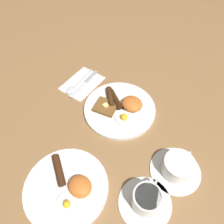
{
  "coord_description": "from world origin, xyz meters",
  "views": [
    {
      "loc": [
        -0.31,
        0.44,
        0.69
      ],
      "look_at": [
        0.01,
        0.04,
        0.03
      ],
      "focal_mm": 35.0,
      "sensor_mm": 36.0,
      "label": 1
    }
  ],
  "objects_px": {
    "breakfast_plate_near": "(120,108)",
    "teacup_far": "(146,200)",
    "spoon": "(74,87)",
    "breakfast_plate_far": "(68,187)",
    "teacup_near": "(177,167)",
    "knife": "(86,82)"
  },
  "relations": [
    {
      "from": "breakfast_plate_near",
      "to": "teacup_far",
      "type": "bearing_deg",
      "value": 139.48
    },
    {
      "from": "teacup_far",
      "to": "spoon",
      "type": "bearing_deg",
      "value": -21.85
    },
    {
      "from": "breakfast_plate_far",
      "to": "spoon",
      "type": "bearing_deg",
      "value": -47.46
    },
    {
      "from": "teacup_near",
      "to": "knife",
      "type": "bearing_deg",
      "value": -12.34
    },
    {
      "from": "breakfast_plate_far",
      "to": "teacup_near",
      "type": "bearing_deg",
      "value": -131.7
    },
    {
      "from": "teacup_near",
      "to": "teacup_far",
      "type": "bearing_deg",
      "value": 81.81
    },
    {
      "from": "spoon",
      "to": "breakfast_plate_near",
      "type": "bearing_deg",
      "value": 91.49
    },
    {
      "from": "breakfast_plate_near",
      "to": "spoon",
      "type": "height_order",
      "value": "breakfast_plate_near"
    },
    {
      "from": "teacup_far",
      "to": "knife",
      "type": "distance_m",
      "value": 0.55
    },
    {
      "from": "teacup_far",
      "to": "breakfast_plate_far",
      "type": "bearing_deg",
      "value": 28.41
    },
    {
      "from": "breakfast_plate_far",
      "to": "teacup_near",
      "type": "xyz_separation_m",
      "value": [
        -0.23,
        -0.26,
        0.02
      ]
    },
    {
      "from": "teacup_far",
      "to": "spoon",
      "type": "height_order",
      "value": "teacup_far"
    },
    {
      "from": "breakfast_plate_far",
      "to": "spoon",
      "type": "distance_m",
      "value": 0.43
    },
    {
      "from": "knife",
      "to": "spoon",
      "type": "xyz_separation_m",
      "value": [
        0.02,
        0.06,
        0.0
      ]
    },
    {
      "from": "breakfast_plate_near",
      "to": "knife",
      "type": "height_order",
      "value": "breakfast_plate_near"
    },
    {
      "from": "teacup_near",
      "to": "knife",
      "type": "height_order",
      "value": "teacup_near"
    },
    {
      "from": "breakfast_plate_near",
      "to": "spoon",
      "type": "distance_m",
      "value": 0.23
    },
    {
      "from": "teacup_near",
      "to": "breakfast_plate_far",
      "type": "bearing_deg",
      "value": 48.3
    },
    {
      "from": "knife",
      "to": "spoon",
      "type": "relative_size",
      "value": 1.05
    },
    {
      "from": "knife",
      "to": "breakfast_plate_near",
      "type": "bearing_deg",
      "value": 77.04
    },
    {
      "from": "breakfast_plate_near",
      "to": "teacup_near",
      "type": "bearing_deg",
      "value": 163.43
    },
    {
      "from": "breakfast_plate_far",
      "to": "knife",
      "type": "relative_size",
      "value": 1.4
    }
  ]
}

